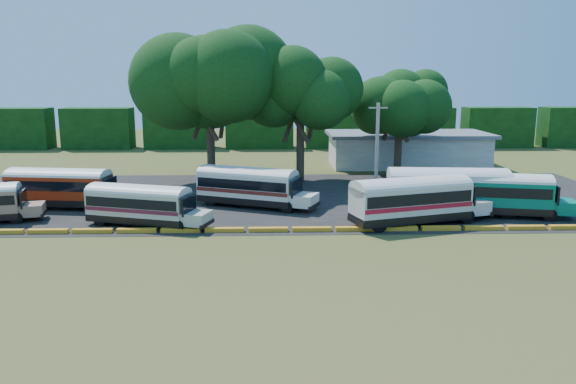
{
  "coord_description": "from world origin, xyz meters",
  "views": [
    {
      "loc": [
        1.76,
        -36.33,
        10.45
      ],
      "look_at": [
        3.01,
        6.0,
        1.76
      ],
      "focal_mm": 35.0,
      "sensor_mm": 36.0,
      "label": 1
    }
  ],
  "objects_px": {
    "bus_cream_west": "(141,203)",
    "tree_west": "(209,83)",
    "bus_red": "(62,185)",
    "bus_white_red": "(414,198)",
    "bus_teal": "(496,192)"
  },
  "relations": [
    {
      "from": "bus_red",
      "to": "bus_teal",
      "type": "relative_size",
      "value": 0.98
    },
    {
      "from": "bus_red",
      "to": "bus_white_red",
      "type": "relative_size",
      "value": 0.94
    },
    {
      "from": "bus_teal",
      "to": "bus_red",
      "type": "bearing_deg",
      "value": -173.46
    },
    {
      "from": "bus_white_red",
      "to": "tree_west",
      "type": "height_order",
      "value": "tree_west"
    },
    {
      "from": "bus_teal",
      "to": "bus_cream_west",
      "type": "bearing_deg",
      "value": -162.89
    },
    {
      "from": "bus_cream_west",
      "to": "bus_white_red",
      "type": "distance_m",
      "value": 19.47
    },
    {
      "from": "bus_white_red",
      "to": "tree_west",
      "type": "xyz_separation_m",
      "value": [
        -16.16,
        16.53,
        7.98
      ]
    },
    {
      "from": "bus_white_red",
      "to": "tree_west",
      "type": "relative_size",
      "value": 0.75
    },
    {
      "from": "bus_cream_west",
      "to": "tree_west",
      "type": "xyz_separation_m",
      "value": [
        3.31,
        16.23,
        8.26
      ]
    },
    {
      "from": "bus_cream_west",
      "to": "bus_teal",
      "type": "bearing_deg",
      "value": 21.95
    },
    {
      "from": "bus_red",
      "to": "bus_teal",
      "type": "bearing_deg",
      "value": 2.29
    },
    {
      "from": "bus_white_red",
      "to": "bus_teal",
      "type": "bearing_deg",
      "value": 1.79
    },
    {
      "from": "bus_white_red",
      "to": "bus_cream_west",
      "type": "bearing_deg",
      "value": 161.92
    },
    {
      "from": "bus_red",
      "to": "tree_west",
      "type": "height_order",
      "value": "tree_west"
    },
    {
      "from": "bus_red",
      "to": "bus_white_red",
      "type": "distance_m",
      "value": 27.75
    }
  ]
}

